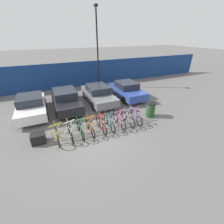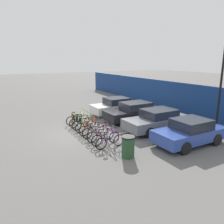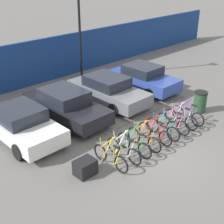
{
  "view_description": "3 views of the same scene",
  "coord_description": "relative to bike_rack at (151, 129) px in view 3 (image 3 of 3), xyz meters",
  "views": [
    {
      "loc": [
        -1.83,
        -6.52,
        5.11
      ],
      "look_at": [
        1.57,
        1.07,
        0.77
      ],
      "focal_mm": 24.0,
      "sensor_mm": 36.0,
      "label": 1
    },
    {
      "loc": [
        12.3,
        -4.57,
        4.53
      ],
      "look_at": [
        0.32,
        2.1,
        1.18
      ],
      "focal_mm": 35.0,
      "sensor_mm": 36.0,
      "label": 2
    },
    {
      "loc": [
        -8.16,
        -6.05,
        6.59
      ],
      "look_at": [
        -0.13,
        2.2,
        0.98
      ],
      "focal_mm": 50.0,
      "sensor_mm": 36.0,
      "label": 3
    }
  ],
  "objects": [
    {
      "name": "bike_rack",
      "position": [
        0.0,
        0.0,
        0.0
      ],
      "size": [
        5.33,
        0.04,
        0.57
      ],
      "color": "gray",
      "rests_on": "ground"
    },
    {
      "name": "trash_bin",
      "position": [
        3.76,
        0.07,
        0.02
      ],
      "size": [
        0.63,
        0.63,
        1.03
      ],
      "color": "#234728",
      "rests_on": "ground"
    },
    {
      "name": "car_black",
      "position": [
        -1.27,
        3.95,
        0.19
      ],
      "size": [
        1.91,
        4.55,
        1.4
      ],
      "color": "black",
      "rests_on": "ground"
    },
    {
      "name": "bicycle_purple",
      "position": [
        2.39,
        -0.15,
        -0.13
      ],
      "size": [
        0.68,
        1.71,
        1.05
      ],
      "rotation": [
        0.0,
        0.0,
        -0.0
      ],
      "color": "black",
      "rests_on": "ground"
    },
    {
      "name": "bicycle_white",
      "position": [
        -1.72,
        -0.15,
        -0.13
      ],
      "size": [
        0.68,
        1.71,
        1.05
      ],
      "rotation": [
        0.0,
        0.0,
        0.02
      ],
      "color": "black",
      "rests_on": "ground"
    },
    {
      "name": "ground_plane",
      "position": [
        -0.56,
        -0.68,
        -0.5
      ],
      "size": [
        120.0,
        120.0,
        0.0
      ],
      "primitive_type": "plane",
      "color": "#605E5B"
    },
    {
      "name": "car_grey",
      "position": [
        1.35,
        3.92,
        0.19
      ],
      "size": [
        1.91,
        4.47,
        1.4
      ],
      "color": "slate",
      "rests_on": "ground"
    },
    {
      "name": "bicycle_teal",
      "position": [
        0.59,
        -0.15,
        -0.13
      ],
      "size": [
        0.68,
        1.71,
        1.05
      ],
      "rotation": [
        0.0,
        0.0,
        -0.03
      ],
      "color": "black",
      "rests_on": "ground"
    },
    {
      "name": "bicycle_green",
      "position": [
        -1.16,
        -0.15,
        -0.13
      ],
      "size": [
        0.68,
        1.71,
        1.05
      ],
      "rotation": [
        0.0,
        0.0,
        0.03
      ],
      "color": "black",
      "rests_on": "ground"
    },
    {
      "name": "bicycle_orange",
      "position": [
        -0.6,
        -0.15,
        -0.13
      ],
      "size": [
        0.68,
        1.71,
        1.05
      ],
      "rotation": [
        0.0,
        0.0,
        -0.04
      ],
      "color": "black",
      "rests_on": "ground"
    },
    {
      "name": "bicycle_silver",
      "position": [
        1.88,
        -0.15,
        -0.13
      ],
      "size": [
        0.68,
        1.71,
        1.05
      ],
      "rotation": [
        0.0,
        0.0,
        -0.06
      ],
      "color": "black",
      "rests_on": "ground"
    },
    {
      "name": "lamp_post",
      "position": [
        2.8,
        7.83,
        3.58
      ],
      "size": [
        0.24,
        0.44,
        7.43
      ],
      "color": "black",
      "rests_on": "ground"
    },
    {
      "name": "bicycle_yellow",
      "position": [
        -2.39,
        -0.15,
        -0.13
      ],
      "size": [
        0.68,
        1.71,
        1.05
      ],
      "rotation": [
        0.0,
        0.0,
        0.02
      ],
      "color": "black",
      "rests_on": "ground"
    },
    {
      "name": "car_white",
      "position": [
        -3.65,
        3.69,
        0.19
      ],
      "size": [
        1.91,
        4.02,
        1.4
      ],
      "color": "silver",
      "rests_on": "ground"
    },
    {
      "name": "car_blue",
      "position": [
        4.02,
        3.86,
        0.19
      ],
      "size": [
        1.91,
        4.04,
        1.4
      ],
      "color": "#2D479E",
      "rests_on": "ground"
    },
    {
      "name": "bicycle_red",
      "position": [
        0.08,
        -0.15,
        -0.13
      ],
      "size": [
        0.68,
        1.71,
        1.05
      ],
      "rotation": [
        0.0,
        0.0,
        -0.06
      ],
      "color": "black",
      "rests_on": "ground"
    },
    {
      "name": "hoarding_wall",
      "position": [
        -0.56,
        8.82,
        0.79
      ],
      "size": [
        36.0,
        0.16,
        2.58
      ],
      "primitive_type": "cube",
      "color": "navy",
      "rests_on": "ground"
    },
    {
      "name": "bicycle_pink",
      "position": [
        1.27,
        -0.15,
        -0.13
      ],
      "size": [
        0.68,
        1.71,
        1.05
      ],
      "rotation": [
        0.0,
        0.0,
        0.06
      ],
      "color": "black",
      "rests_on": "ground"
    },
    {
      "name": "cargo_crate",
      "position": [
        -3.33,
        0.12,
        -0.23
      ],
      "size": [
        0.7,
        0.56,
        0.55
      ],
      "primitive_type": "cube",
      "color": "black",
      "rests_on": "ground"
    }
  ]
}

